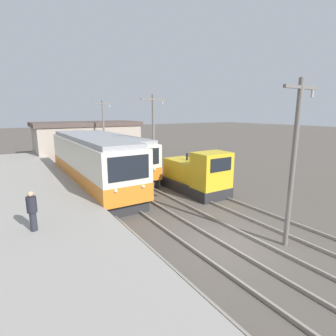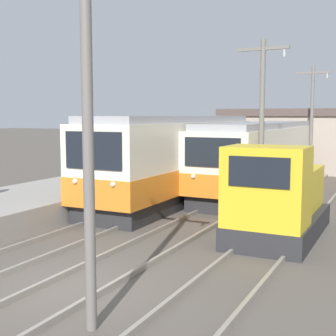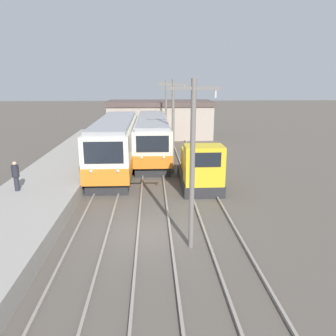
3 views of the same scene
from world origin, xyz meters
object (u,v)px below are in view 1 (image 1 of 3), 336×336
at_px(person_on_platform, 32,210).
at_px(shunting_locomotive, 197,175).
at_px(catenary_mast_far, 104,129).
at_px(commuter_train_left, 92,164).
at_px(commuter_train_center, 110,155).
at_px(catenary_mast_mid, 154,137).
at_px(catenary_mast_near, 294,159).

bearing_deg(person_on_platform, shunting_locomotive, 14.79).
height_order(catenary_mast_far, person_on_platform, catenary_mast_far).
relative_size(commuter_train_left, person_on_platform, 8.19).
bearing_deg(commuter_train_center, catenary_mast_mid, -74.67).
xyz_separation_m(commuter_train_left, commuter_train_center, (2.80, 3.97, -0.14)).
distance_m(commuter_train_left, catenary_mast_far, 10.82).
bearing_deg(shunting_locomotive, person_on_platform, -165.21).
relative_size(commuter_train_left, commuter_train_center, 0.96).
xyz_separation_m(catenary_mast_near, catenary_mast_far, (0.00, 22.54, 0.00)).
distance_m(commuter_train_center, person_on_platform, 13.78).
height_order(shunting_locomotive, catenary_mast_near, catenary_mast_near).
height_order(commuter_train_center, shunting_locomotive, commuter_train_center).
distance_m(commuter_train_center, catenary_mast_near, 16.96).
height_order(commuter_train_left, catenary_mast_near, catenary_mast_near).
relative_size(catenary_mast_far, person_on_platform, 4.12).
xyz_separation_m(commuter_train_center, catenary_mast_near, (1.51, -16.77, 2.05)).
distance_m(catenary_mast_near, person_on_platform, 10.48).
xyz_separation_m(catenary_mast_mid, catenary_mast_far, (0.00, 11.27, 0.00)).
bearing_deg(shunting_locomotive, catenary_mast_far, 95.82).
relative_size(commuter_train_center, catenary_mast_mid, 2.06).
distance_m(shunting_locomotive, person_on_platform, 10.78).
distance_m(catenary_mast_near, catenary_mast_mid, 11.27).
distance_m(shunting_locomotive, catenary_mast_near, 8.41).
distance_m(commuter_train_center, catenary_mast_mid, 6.06).
bearing_deg(commuter_train_center, catenary_mast_near, -84.86).
bearing_deg(person_on_platform, catenary_mast_mid, 34.45).
bearing_deg(catenary_mast_far, shunting_locomotive, -84.18).
bearing_deg(person_on_platform, catenary_mast_near, -30.00).
bearing_deg(commuter_train_left, commuter_train_center, 54.80).
relative_size(commuter_train_left, catenary_mast_far, 1.99).
xyz_separation_m(commuter_train_center, shunting_locomotive, (3.00, -8.87, -0.44)).
bearing_deg(commuter_train_center, commuter_train_left, -125.20).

